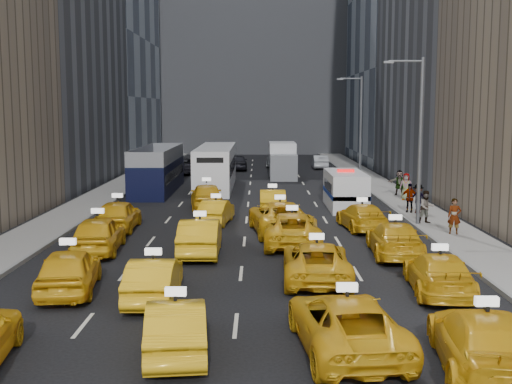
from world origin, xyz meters
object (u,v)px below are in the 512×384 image
(taxi_3, at_px, (485,342))
(pedestrian_0, at_px, (454,216))
(taxi_2, at_px, (346,323))
(nypd_van, at_px, (345,191))
(box_truck, at_px, (283,161))
(taxi_1, at_px, (176,326))
(city_bus, at_px, (216,167))
(double_decker, at_px, (158,170))

(taxi_3, relative_size, pedestrian_0, 3.03)
(taxi_2, height_order, nypd_van, nypd_van)
(box_truck, height_order, pedestrian_0, box_truck)
(nypd_van, bearing_deg, taxi_1, -107.70)
(taxi_1, height_order, city_bus, city_bus)
(taxi_1, bearing_deg, double_decker, -86.92)
(taxi_2, xyz_separation_m, box_truck, (-0.06, 42.65, 0.82))
(taxi_3, xyz_separation_m, box_truck, (-3.19, 44.08, 0.78))
(pedestrian_0, bearing_deg, taxi_2, -101.06)
(double_decker, bearing_deg, box_truck, 47.97)
(taxi_3, xyz_separation_m, pedestrian_0, (4.28, 16.53, 0.26))
(taxi_3, distance_m, city_bus, 37.33)
(nypd_van, distance_m, pedestrian_0, 10.08)
(taxi_2, distance_m, city_bus, 35.30)
(taxi_2, distance_m, nypd_van, 24.48)
(taxi_3, distance_m, pedestrian_0, 17.07)
(taxi_2, distance_m, taxi_3, 3.44)
(city_bus, relative_size, box_truck, 1.83)
(city_bus, xyz_separation_m, box_truck, (5.62, 7.82, -0.09))
(box_truck, bearing_deg, nypd_van, -85.26)
(city_bus, bearing_deg, taxi_1, -93.09)
(double_decker, xyz_separation_m, pedestrian_0, (17.40, -17.42, -0.63))
(nypd_van, height_order, box_truck, box_truck)
(taxi_2, relative_size, double_decker, 0.46)
(taxi_1, distance_m, double_decker, 33.14)
(taxi_2, relative_size, pedestrian_0, 3.03)
(pedestrian_0, bearing_deg, city_bus, 138.65)
(taxi_2, height_order, double_decker, double_decker)
(box_truck, bearing_deg, taxi_2, -95.36)
(nypd_van, xyz_separation_m, pedestrian_0, (4.17, -9.17, -0.09))
(double_decker, relative_size, box_truck, 1.63)
(nypd_van, distance_m, box_truck, 18.69)
(taxi_2, height_order, box_truck, box_truck)
(pedestrian_0, bearing_deg, taxi_3, -89.43)
(taxi_1, xyz_separation_m, nypd_van, (7.70, 24.41, 0.42))
(taxi_3, height_order, city_bus, city_bus)
(double_decker, bearing_deg, taxi_1, -78.00)
(taxi_1, height_order, pedestrian_0, pedestrian_0)
(double_decker, height_order, box_truck, double_decker)
(taxi_2, xyz_separation_m, taxi_3, (3.13, -1.44, 0.03))
(pedestrian_0, bearing_deg, nypd_van, 129.55)
(taxi_1, relative_size, box_truck, 0.60)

